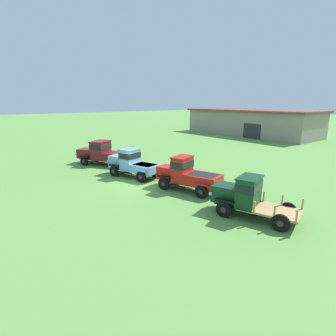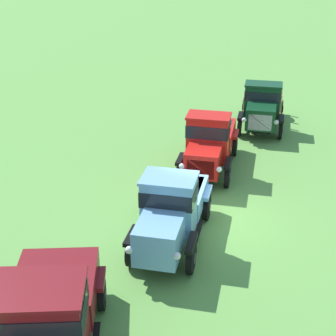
% 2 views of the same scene
% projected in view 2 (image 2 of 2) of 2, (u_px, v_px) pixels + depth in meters
% --- Properties ---
extents(ground_plane, '(240.00, 240.00, 0.00)m').
position_uv_depth(ground_plane, '(210.00, 220.00, 16.37)').
color(ground_plane, '#5B9342').
extents(vintage_truck_foreground_near, '(5.35, 4.29, 2.27)m').
position_uv_depth(vintage_truck_foreground_near, '(43.00, 326.00, 10.40)').
color(vintage_truck_foreground_near, black).
rests_on(vintage_truck_foreground_near, ground).
extents(vintage_truck_second_in_line, '(4.81, 2.91, 2.28)m').
position_uv_depth(vintage_truck_second_in_line, '(170.00, 210.00, 14.65)').
color(vintage_truck_second_in_line, black).
rests_on(vintage_truck_second_in_line, ground).
extents(vintage_truck_midrow_center, '(4.86, 2.99, 2.33)m').
position_uv_depth(vintage_truck_midrow_center, '(209.00, 142.00, 19.33)').
color(vintage_truck_midrow_center, black).
rests_on(vintage_truck_midrow_center, ground).
extents(vintage_truck_far_side, '(4.81, 3.04, 2.17)m').
position_uv_depth(vintage_truck_far_side, '(262.00, 107.00, 23.10)').
color(vintage_truck_far_side, black).
rests_on(vintage_truck_far_side, ground).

